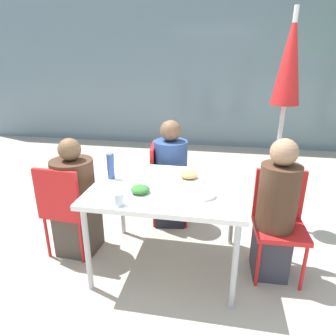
{
  "coord_description": "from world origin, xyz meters",
  "views": [
    {
      "loc": [
        0.39,
        -2.17,
        1.72
      ],
      "look_at": [
        0.0,
        0.0,
        0.9
      ],
      "focal_mm": 32.0,
      "sensor_mm": 36.0,
      "label": 1
    }
  ],
  "objects_px": {
    "chair_left": "(66,204)",
    "person_right": "(275,214)",
    "salad_bowl": "(203,193)",
    "closed_umbrella": "(287,79)",
    "drinking_cup": "(119,199)",
    "chair_right": "(279,216)",
    "person_left": "(76,202)",
    "chair_far": "(163,177)",
    "bottle": "(111,166)",
    "person_far": "(170,177)"
  },
  "relations": [
    {
      "from": "closed_umbrella",
      "to": "bottle",
      "type": "relative_size",
      "value": 9.21
    },
    {
      "from": "person_far",
      "to": "drinking_cup",
      "type": "height_order",
      "value": "person_far"
    },
    {
      "from": "chair_left",
      "to": "chair_far",
      "type": "xyz_separation_m",
      "value": [
        0.72,
        0.77,
        0.0
      ]
    },
    {
      "from": "chair_right",
      "to": "person_left",
      "type": "bearing_deg",
      "value": -0.26
    },
    {
      "from": "closed_umbrella",
      "to": "drinking_cup",
      "type": "xyz_separation_m",
      "value": [
        -1.24,
        -1.29,
        -0.73
      ]
    },
    {
      "from": "person_right",
      "to": "salad_bowl",
      "type": "relative_size",
      "value": 6.44
    },
    {
      "from": "chair_right",
      "to": "drinking_cup",
      "type": "xyz_separation_m",
      "value": [
        -1.17,
        -0.51,
        0.29
      ]
    },
    {
      "from": "drinking_cup",
      "to": "chair_far",
      "type": "bearing_deg",
      "value": 85.98
    },
    {
      "from": "person_right",
      "to": "chair_far",
      "type": "bearing_deg",
      "value": -36.82
    },
    {
      "from": "closed_umbrella",
      "to": "drinking_cup",
      "type": "relative_size",
      "value": 23.26
    },
    {
      "from": "person_far",
      "to": "bottle",
      "type": "xyz_separation_m",
      "value": [
        -0.4,
        -0.65,
        0.33
      ]
    },
    {
      "from": "chair_left",
      "to": "person_left",
      "type": "xyz_separation_m",
      "value": [
        0.06,
        0.08,
        -0.01
      ]
    },
    {
      "from": "closed_umbrella",
      "to": "salad_bowl",
      "type": "height_order",
      "value": "closed_umbrella"
    },
    {
      "from": "chair_right",
      "to": "chair_far",
      "type": "xyz_separation_m",
      "value": [
        -1.09,
        0.64,
        0.0
      ]
    },
    {
      "from": "bottle",
      "to": "drinking_cup",
      "type": "bearing_deg",
      "value": -63.49
    },
    {
      "from": "person_left",
      "to": "salad_bowl",
      "type": "height_order",
      "value": "person_left"
    },
    {
      "from": "person_left",
      "to": "chair_far",
      "type": "distance_m",
      "value": 0.96
    },
    {
      "from": "bottle",
      "to": "drinking_cup",
      "type": "xyz_separation_m",
      "value": [
        0.23,
        -0.46,
        -0.07
      ]
    },
    {
      "from": "bottle",
      "to": "chair_far",
      "type": "bearing_deg",
      "value": 65.81
    },
    {
      "from": "chair_left",
      "to": "salad_bowl",
      "type": "bearing_deg",
      "value": -2.03
    },
    {
      "from": "chair_far",
      "to": "person_far",
      "type": "height_order",
      "value": "person_far"
    },
    {
      "from": "bottle",
      "to": "drinking_cup",
      "type": "distance_m",
      "value": 0.52
    },
    {
      "from": "chair_left",
      "to": "person_right",
      "type": "relative_size",
      "value": 0.74
    },
    {
      "from": "chair_left",
      "to": "closed_umbrella",
      "type": "xyz_separation_m",
      "value": [
        1.88,
        0.91,
        1.02
      ]
    },
    {
      "from": "chair_right",
      "to": "salad_bowl",
      "type": "xyz_separation_m",
      "value": [
        -0.61,
        -0.26,
        0.27
      ]
    },
    {
      "from": "person_left",
      "to": "salad_bowl",
      "type": "distance_m",
      "value": 1.2
    },
    {
      "from": "person_left",
      "to": "chair_right",
      "type": "bearing_deg",
      "value": 5.65
    },
    {
      "from": "chair_left",
      "to": "chair_right",
      "type": "distance_m",
      "value": 1.82
    },
    {
      "from": "chair_left",
      "to": "closed_umbrella",
      "type": "height_order",
      "value": "closed_umbrella"
    },
    {
      "from": "person_right",
      "to": "drinking_cup",
      "type": "xyz_separation_m",
      "value": [
        -1.13,
        -0.43,
        0.24
      ]
    },
    {
      "from": "chair_left",
      "to": "person_right",
      "type": "distance_m",
      "value": 1.77
    },
    {
      "from": "salad_bowl",
      "to": "chair_far",
      "type": "bearing_deg",
      "value": 118.22
    },
    {
      "from": "drinking_cup",
      "to": "salad_bowl",
      "type": "bearing_deg",
      "value": 24.08
    },
    {
      "from": "person_far",
      "to": "salad_bowl",
      "type": "distance_m",
      "value": 0.98
    },
    {
      "from": "chair_left",
      "to": "person_far",
      "type": "xyz_separation_m",
      "value": [
        0.81,
        0.74,
        0.03
      ]
    },
    {
      "from": "chair_right",
      "to": "person_far",
      "type": "relative_size",
      "value": 0.76
    },
    {
      "from": "chair_left",
      "to": "chair_right",
      "type": "height_order",
      "value": "same"
    },
    {
      "from": "chair_left",
      "to": "person_far",
      "type": "relative_size",
      "value": 0.76
    },
    {
      "from": "person_left",
      "to": "drinking_cup",
      "type": "relative_size",
      "value": 11.8
    },
    {
      "from": "chair_right",
      "to": "closed_umbrella",
      "type": "bearing_deg",
      "value": -97.15
    },
    {
      "from": "person_far",
      "to": "chair_left",
      "type": "bearing_deg",
      "value": -55.8
    },
    {
      "from": "person_left",
      "to": "drinking_cup",
      "type": "bearing_deg",
      "value": -33.97
    },
    {
      "from": "person_right",
      "to": "closed_umbrella",
      "type": "height_order",
      "value": "closed_umbrella"
    },
    {
      "from": "bottle",
      "to": "person_left",
      "type": "bearing_deg",
      "value": -178.84
    },
    {
      "from": "person_right",
      "to": "drinking_cup",
      "type": "bearing_deg",
      "value": 18.66
    },
    {
      "from": "person_left",
      "to": "chair_right",
      "type": "xyz_separation_m",
      "value": [
        1.76,
        0.05,
        0.01
      ]
    },
    {
      "from": "chair_right",
      "to": "chair_far",
      "type": "bearing_deg",
      "value": -32.56
    },
    {
      "from": "closed_umbrella",
      "to": "drinking_cup",
      "type": "distance_m",
      "value": 1.93
    },
    {
      "from": "person_far",
      "to": "drinking_cup",
      "type": "bearing_deg",
      "value": -16.8
    },
    {
      "from": "person_right",
      "to": "chair_right",
      "type": "bearing_deg",
      "value": -121.95
    }
  ]
}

